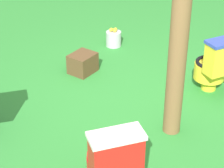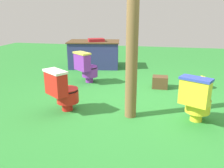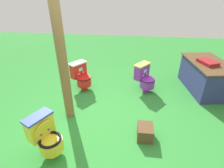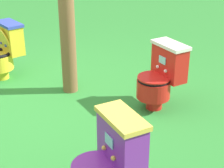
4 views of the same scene
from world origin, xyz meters
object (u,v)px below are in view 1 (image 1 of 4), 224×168
toilet_red (112,161)px  wooden_post (180,29)px  lemon_bucket (114,38)px  toilet_yellow (216,64)px  small_crate (83,63)px

toilet_red → wooden_post: bearing=37.6°
lemon_bucket → toilet_red: bearing=-145.0°
toilet_yellow → small_crate: bearing=136.2°
lemon_bucket → toilet_yellow: bearing=-102.0°
lemon_bucket → wooden_post: bearing=-128.4°
toilet_red → toilet_yellow: bearing=36.1°
toilet_red → lemon_bucket: (2.46, 1.73, -0.25)m
lemon_bucket → small_crate: bearing=-171.1°
toilet_red → lemon_bucket: 3.02m
wooden_post → small_crate: 1.91m
toilet_yellow → wooden_post: wooden_post is taller
toilet_yellow → small_crate: toilet_yellow is taller
toilet_red → small_crate: size_ratio=2.23×
toilet_red → small_crate: bearing=81.2°
toilet_yellow → wooden_post: (-0.98, 0.03, 0.78)m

